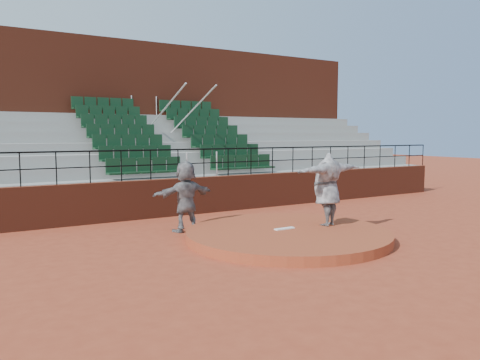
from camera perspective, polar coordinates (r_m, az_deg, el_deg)
name	(u,v)px	position (r m, az deg, el deg)	size (l,w,h in m)	color
ground	(288,239)	(12.81, 5.84, -7.19)	(90.00, 90.00, 0.00)	#953A21
pitchers_mound	(288,235)	(12.78, 5.85, -6.64)	(5.50, 5.50, 0.25)	#953C21
pitching_rubber	(285,229)	(12.87, 5.45, -5.92)	(0.60, 0.15, 0.03)	white
boundary_wall	(204,195)	(16.90, -4.39, -1.82)	(24.00, 0.30, 1.30)	maroon
wall_railing	(204,157)	(16.77, -4.43, 2.86)	(24.04, 0.05, 1.03)	black
seating_deck	(165,167)	(20.13, -9.10, 1.56)	(24.00, 5.97, 4.63)	gray
press_box_facade	(134,119)	(23.80, -12.79, 7.21)	(24.00, 3.00, 7.10)	maroon
pitcher	(327,189)	(13.40, 10.57, -1.12)	(2.54, 0.69, 2.07)	black
fielder	(186,196)	(13.71, -6.65, -1.97)	(1.91, 0.61, 2.06)	black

